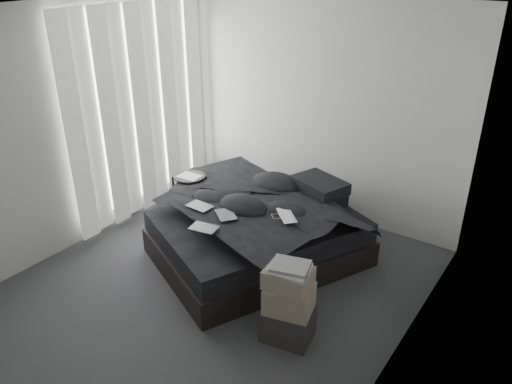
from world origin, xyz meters
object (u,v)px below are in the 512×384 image
Objects in this scene: side_stand at (191,202)px; box_lower at (288,323)px; bed at (258,247)px; laptop at (282,210)px.

side_stand is 2.18m from box_lower.
bed is 4.96× the size of box_lower.
bed is 3.07× the size of side_stand.
side_stand is at bearing 153.50° from box_lower.
side_stand is at bearing -145.91° from laptop.
bed is at bearing -5.57° from side_stand.
laptop is at bearing 126.23° from box_lower.
laptop is (0.36, -0.11, 0.61)m from bed.
bed is at bearing 136.49° from box_lower.
side_stand is at bearing -160.78° from bed.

